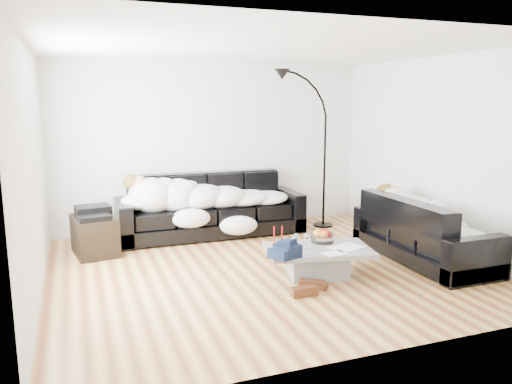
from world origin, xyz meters
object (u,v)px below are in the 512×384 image
object	(u,v)px
wine_glass_b	(294,243)
sofa_back	(211,205)
stereo	(93,212)
floor_lamp	(325,159)
sofa_right	(424,229)
candle_right	(282,235)
shoes	(308,288)
sleeper_back	(211,193)
av_cabinet	(95,235)
candle_left	(274,236)
sleeper_right	(425,212)
wine_glass_a	(296,240)
fruit_bowl	(322,235)
coffee_table	(318,262)
wine_glass_c	(306,241)

from	to	relation	value
wine_glass_b	sofa_back	bearing A→B (deg)	99.19
stereo	floor_lamp	xyz separation A→B (m)	(3.57, 0.30, 0.52)
sofa_back	sofa_right	size ratio (longest dim) A/B	1.39
wine_glass_b	floor_lamp	distance (m)	2.67
candle_right	shoes	world-z (taller)	candle_right
sleeper_back	av_cabinet	bearing A→B (deg)	-167.34
candle_left	stereo	size ratio (longest dim) A/B	0.52
sleeper_back	floor_lamp	size ratio (longest dim) A/B	1.07
candle_left	floor_lamp	world-z (taller)	floor_lamp
sofa_back	sleeper_right	world-z (taller)	sofa_back
sleeper_right	wine_glass_b	distance (m)	1.88
sleeper_right	candle_left	bearing A→B (deg)	86.04
sofa_back	wine_glass_b	xyz separation A→B (m)	(0.36, -2.25, -0.02)
wine_glass_a	sleeper_back	bearing A→B (deg)	102.52
sofa_right	sleeper_right	size ratio (longest dim) A/B	1.17
wine_glass_a	wine_glass_b	size ratio (longest dim) A/B	0.87
sleeper_back	floor_lamp	bearing A→B (deg)	-2.52
sleeper_right	candle_left	size ratio (longest dim) A/B	7.50
fruit_bowl	wine_glass_b	bearing A→B (deg)	-156.20
wine_glass_b	stereo	world-z (taller)	stereo
coffee_table	floor_lamp	bearing A→B (deg)	60.90
floor_lamp	wine_glass_b	bearing A→B (deg)	-138.22
fruit_bowl	shoes	xyz separation A→B (m)	(-0.47, -0.60, -0.38)
av_cabinet	stereo	xyz separation A→B (m)	(0.00, 0.00, 0.32)
sofa_back	stereo	size ratio (longest dim) A/B	6.31
coffee_table	fruit_bowl	world-z (taller)	fruit_bowl
sleeper_right	candle_right	world-z (taller)	sleeper_right
sofa_back	wine_glass_c	world-z (taller)	sofa_back
sofa_back	sleeper_back	bearing A→B (deg)	-90.00
sofa_back	fruit_bowl	world-z (taller)	sofa_back
candle_left	shoes	world-z (taller)	candle_left
fruit_bowl	candle_left	distance (m)	0.60
stereo	sofa_right	bearing A→B (deg)	-31.83
candle_left	shoes	size ratio (longest dim) A/B	0.48
wine_glass_b	sleeper_back	bearing A→B (deg)	99.39
sofa_right	wine_glass_c	distance (m)	1.72
sleeper_back	stereo	distance (m)	1.76
av_cabinet	wine_glass_b	bearing A→B (deg)	-50.13
fruit_bowl	wine_glass_a	world-z (taller)	fruit_bowl
sofa_back	wine_glass_b	size ratio (longest dim) A/B	15.58
fruit_bowl	stereo	distance (m)	3.01
wine_glass_a	wine_glass_b	distance (m)	0.17
wine_glass_b	stereo	size ratio (longest dim) A/B	0.41
wine_glass_c	shoes	size ratio (longest dim) A/B	0.39
wine_glass_b	shoes	distance (m)	0.55
sleeper_back	wine_glass_a	xyz separation A→B (m)	(0.46, -2.06, -0.23)
sofa_right	sleeper_right	distance (m)	0.23
wine_glass_c	coffee_table	bearing A→B (deg)	0.40
sleeper_back	coffee_table	world-z (taller)	sleeper_back
candle_left	candle_right	distance (m)	0.11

